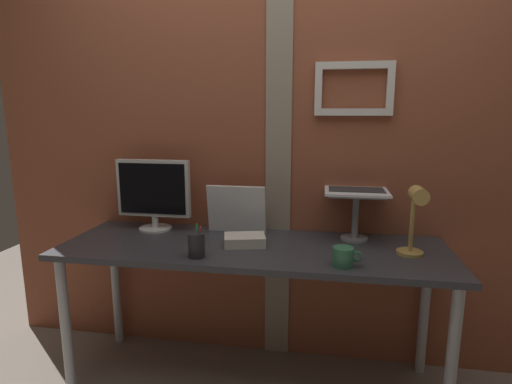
{
  "coord_description": "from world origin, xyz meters",
  "views": [
    {
      "loc": [
        0.25,
        -1.89,
        1.4
      ],
      "look_at": [
        -0.09,
        0.1,
        1.0
      ],
      "focal_mm": 28.5,
      "sensor_mm": 36.0,
      "label": 1
    }
  ],
  "objects": [
    {
      "name": "ground_plane",
      "position": [
        0.0,
        0.0,
        0.0
      ],
      "size": [
        6.0,
        6.0,
        0.0
      ],
      "primitive_type": "plane",
      "color": "gray"
    },
    {
      "name": "brick_wall_back",
      "position": [
        0.0,
        0.37,
        1.15
      ],
      "size": [
        3.34,
        0.16,
        2.3
      ],
      "color": "brown",
      "rests_on": "ground_plane"
    },
    {
      "name": "desk",
      "position": [
        -0.09,
        0.0,
        0.67
      ],
      "size": [
        1.9,
        0.61,
        0.75
      ],
      "color": "#333338",
      "rests_on": "ground_plane"
    },
    {
      "name": "monitor",
      "position": [
        -0.68,
        0.18,
        0.97
      ],
      "size": [
        0.41,
        0.18,
        0.39
      ],
      "color": "silver",
      "rests_on": "desk"
    },
    {
      "name": "laptop_stand",
      "position": [
        0.41,
        0.19,
        0.92
      ],
      "size": [
        0.28,
        0.22,
        0.25
      ],
      "color": "gray",
      "rests_on": "desk"
    },
    {
      "name": "laptop",
      "position": [
        0.41,
        0.25,
        1.06
      ],
      "size": [
        0.32,
        0.28,
        0.23
      ],
      "color": "white",
      "rests_on": "laptop_stand"
    },
    {
      "name": "whiteboard_panel",
      "position": [
        -0.22,
        0.21,
        0.88
      ],
      "size": [
        0.32,
        0.06,
        0.26
      ],
      "primitive_type": "cube",
      "rotation": [
        0.16,
        0.0,
        0.0
      ],
      "color": "white",
      "rests_on": "desk"
    },
    {
      "name": "desk_lamp",
      "position": [
        0.65,
        -0.05,
        0.96
      ],
      "size": [
        0.12,
        0.2,
        0.33
      ],
      "color": "tan",
      "rests_on": "desk"
    },
    {
      "name": "pen_cup",
      "position": [
        -0.32,
        -0.2,
        0.81
      ],
      "size": [
        0.08,
        0.08,
        0.15
      ],
      "color": "#262628",
      "rests_on": "desk"
    },
    {
      "name": "coffee_mug",
      "position": [
        0.34,
        -0.2,
        0.8
      ],
      "size": [
        0.13,
        0.09,
        0.08
      ],
      "color": "#33724C",
      "rests_on": "desk"
    },
    {
      "name": "paper_clutter_stack",
      "position": [
        -0.13,
        0.0,
        0.78
      ],
      "size": [
        0.23,
        0.18,
        0.05
      ],
      "primitive_type": "cube",
      "rotation": [
        0.0,
        0.0,
        0.24
      ],
      "color": "silver",
      "rests_on": "desk"
    }
  ]
}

